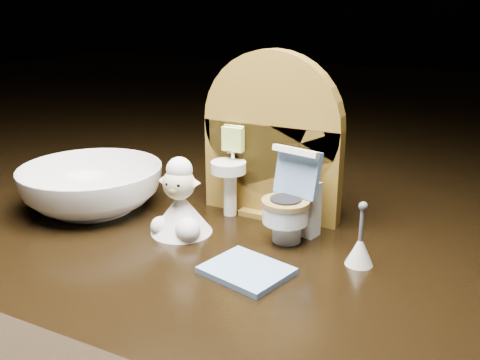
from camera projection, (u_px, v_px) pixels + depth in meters
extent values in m
cube|color=black|center=(239.00, 293.00, 0.46)|extent=(2.50, 2.50, 0.10)
cube|color=brown|center=(271.00, 170.00, 0.49)|extent=(0.13, 0.02, 0.09)
cylinder|color=brown|center=(272.00, 124.00, 0.47)|extent=(0.13, 0.02, 0.13)
cube|color=brown|center=(270.00, 211.00, 0.50)|extent=(0.05, 0.04, 0.01)
cylinder|color=white|center=(230.00, 192.00, 0.49)|extent=(0.01, 0.01, 0.04)
cylinder|color=white|center=(228.00, 167.00, 0.48)|extent=(0.03, 0.03, 0.01)
cylinder|color=silver|center=(233.00, 154.00, 0.49)|extent=(0.00, 0.00, 0.01)
cube|color=#BDD664|center=(233.00, 139.00, 0.48)|extent=(0.02, 0.01, 0.02)
cube|color=brown|center=(305.00, 169.00, 0.46)|extent=(0.02, 0.01, 0.02)
cylinder|color=#F9DCA2|center=(302.00, 178.00, 0.46)|extent=(0.02, 0.02, 0.02)
cylinder|color=white|center=(287.00, 231.00, 0.44)|extent=(0.02, 0.02, 0.02)
cylinder|color=white|center=(285.00, 213.00, 0.43)|extent=(0.04, 0.04, 0.02)
cylinder|color=olive|center=(286.00, 202.00, 0.43)|extent=(0.04, 0.04, 0.00)
cube|color=white|center=(301.00, 207.00, 0.45)|extent=(0.03, 0.02, 0.05)
cube|color=#739BCD|center=(298.00, 173.00, 0.44)|extent=(0.04, 0.02, 0.04)
cube|color=white|center=(296.00, 151.00, 0.43)|extent=(0.04, 0.02, 0.01)
cylinder|color=#B4D035|center=(312.00, 176.00, 0.44)|extent=(0.01, 0.01, 0.01)
cube|color=#739BCD|center=(247.00, 271.00, 0.39)|extent=(0.07, 0.06, 0.00)
cone|color=white|center=(360.00, 250.00, 0.40)|extent=(0.02, 0.02, 0.02)
cylinder|color=#59595B|center=(362.00, 224.00, 0.39)|extent=(0.00, 0.00, 0.03)
sphere|color=#59595B|center=(363.00, 206.00, 0.39)|extent=(0.01, 0.01, 0.01)
cone|color=white|center=(181.00, 212.00, 0.46)|extent=(0.05, 0.05, 0.04)
sphere|color=white|center=(188.00, 230.00, 0.44)|extent=(0.02, 0.02, 0.02)
sphere|color=white|center=(161.00, 226.00, 0.45)|extent=(0.02, 0.02, 0.02)
sphere|color=beige|center=(179.00, 184.00, 0.45)|extent=(0.03, 0.03, 0.03)
sphere|color=tan|center=(174.00, 190.00, 0.44)|extent=(0.01, 0.01, 0.01)
sphere|color=white|center=(179.00, 170.00, 0.44)|extent=(0.02, 0.02, 0.02)
cone|color=beige|center=(166.00, 178.00, 0.45)|extent=(0.01, 0.01, 0.01)
cone|color=beige|center=(193.00, 181.00, 0.44)|extent=(0.01, 0.01, 0.01)
sphere|color=black|center=(168.00, 184.00, 0.44)|extent=(0.00, 0.00, 0.00)
sphere|color=black|center=(178.00, 185.00, 0.43)|extent=(0.00, 0.00, 0.00)
imported|color=white|center=(92.00, 188.00, 0.51)|extent=(0.14, 0.14, 0.04)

